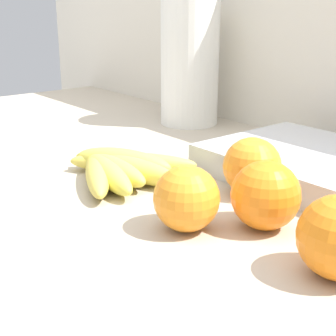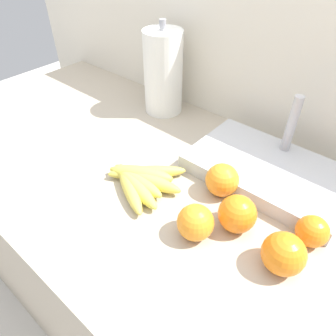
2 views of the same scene
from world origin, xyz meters
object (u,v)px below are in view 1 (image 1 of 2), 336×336
Objects in this scene: orange_front at (252,166)px; orange_back_left at (186,199)px; paper_towel_roll at (190,63)px; orange_center at (266,195)px; banana_bunch at (117,167)px.

orange_back_left is at bearing -78.80° from orange_front.
orange_back_left is 0.54m from paper_towel_roll.
paper_towel_roll is (-0.45, 0.28, 0.09)m from orange_center.
orange_front is at bearing -29.85° from paper_towel_roll.
paper_towel_roll is at bearing 122.25° from banana_bunch.
orange_center is at bearing 9.46° from banana_bunch.
orange_back_left is 0.27× the size of paper_towel_roll.
orange_back_left is (-0.05, -0.07, -0.00)m from orange_center.
orange_center is 0.09m from orange_back_left.
orange_front is 0.15m from orange_back_left.
orange_front is (0.17, 0.11, 0.02)m from banana_bunch.
orange_front reaches higher than orange_back_left.
banana_bunch is 0.40m from paper_towel_roll.
banana_bunch is 0.25m from orange_center.
banana_bunch is at bearing -170.54° from orange_center.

